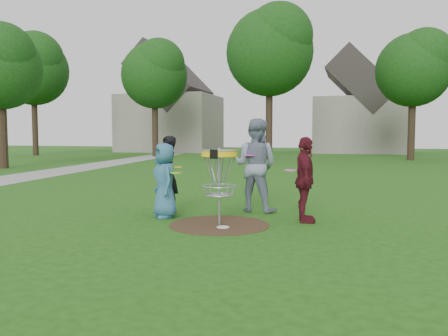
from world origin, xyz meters
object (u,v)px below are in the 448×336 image
(player_grey, at_px, (256,165))
(disc_golf_basket, at_px, (219,168))
(player_black, at_px, (168,175))
(player_blue, at_px, (165,180))
(player_maroon, at_px, (305,180))

(player_grey, relative_size, disc_golf_basket, 1.41)
(player_black, bearing_deg, player_blue, -20.32)
(player_blue, bearing_deg, player_black, 154.11)
(player_black, height_order, player_grey, player_grey)
(player_blue, height_order, player_grey, player_grey)
(player_maroon, height_order, disc_golf_basket, player_maroon)
(player_black, distance_m, disc_golf_basket, 1.54)
(player_blue, distance_m, player_black, 0.39)
(player_black, distance_m, player_maroon, 2.76)
(player_black, xyz_separation_m, player_maroon, (2.76, -0.09, -0.01))
(player_black, xyz_separation_m, player_grey, (1.64, 0.79, 0.18))
(player_grey, bearing_deg, player_maroon, 151.53)
(player_grey, distance_m, disc_golf_basket, 1.59)
(player_maroon, bearing_deg, disc_golf_basket, 103.77)
(player_grey, relative_size, player_maroon, 1.24)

